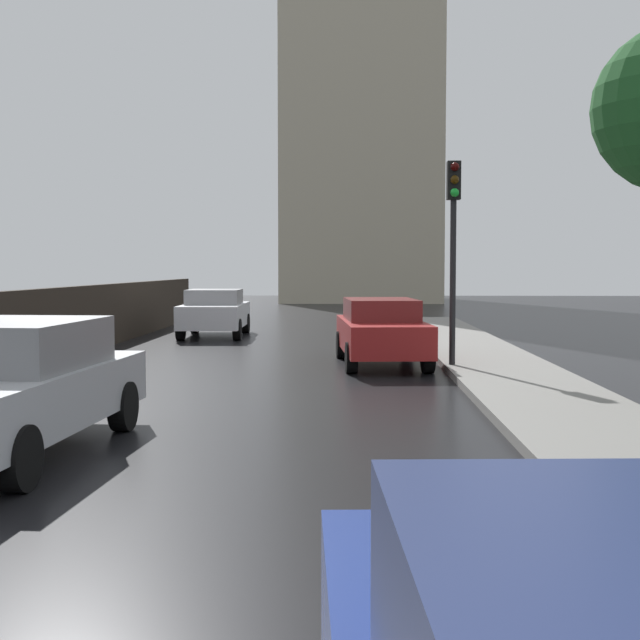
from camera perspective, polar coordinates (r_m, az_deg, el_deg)
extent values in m
cube|color=maroon|center=(18.47, 4.05, -1.02)|extent=(1.96, 4.45, 0.65)
cube|color=maroon|center=(18.62, 3.99, 0.71)|extent=(1.61, 2.42, 0.45)
cylinder|color=black|center=(19.85, 1.42, -1.63)|extent=(0.27, 0.63, 0.62)
cylinder|color=black|center=(20.01, 5.73, -1.61)|extent=(0.27, 0.63, 0.62)
cylinder|color=black|center=(17.01, 2.07, -2.49)|extent=(0.27, 0.63, 0.62)
cylinder|color=black|center=(17.19, 7.09, -2.45)|extent=(0.27, 0.63, 0.62)
cube|color=silver|center=(26.24, -6.92, 0.32)|extent=(1.86, 4.14, 0.67)
cube|color=gray|center=(26.17, -6.94, 1.53)|extent=(1.59, 1.90, 0.44)
cylinder|color=black|center=(24.83, -5.46, -0.62)|extent=(0.24, 0.62, 0.61)
cylinder|color=black|center=(25.05, -9.13, -0.62)|extent=(0.24, 0.62, 0.61)
cylinder|color=black|center=(27.52, -4.89, -0.22)|extent=(0.24, 0.62, 0.61)
cylinder|color=black|center=(27.71, -8.21, -0.22)|extent=(0.24, 0.62, 0.61)
cube|color=#B2B5BA|center=(10.17, -19.55, -4.88)|extent=(1.92, 4.67, 0.63)
cube|color=gray|center=(10.28, -19.18, -1.52)|extent=(1.58, 2.34, 0.53)
cylinder|color=black|center=(8.56, -19.14, -8.58)|extent=(0.26, 0.64, 0.63)
cylinder|color=black|center=(11.34, -12.79, -5.54)|extent=(0.26, 0.64, 0.63)
cylinder|color=black|center=(11.89, -19.77, -5.24)|extent=(0.26, 0.64, 0.63)
cylinder|color=black|center=(17.40, 8.70, 2.44)|extent=(0.12, 0.12, 3.26)
cube|color=black|center=(17.49, 8.77, 9.03)|extent=(0.26, 0.26, 0.75)
sphere|color=#360503|center=(17.34, 8.84, 9.91)|extent=(0.17, 0.17, 0.17)
sphere|color=#392405|center=(17.31, 8.83, 9.09)|extent=(0.17, 0.17, 0.17)
sphere|color=green|center=(17.29, 8.83, 8.26)|extent=(0.17, 0.17, 0.17)
cube|color=#B2A88E|center=(56.74, 2.66, 16.77)|extent=(9.43, 11.87, 30.26)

